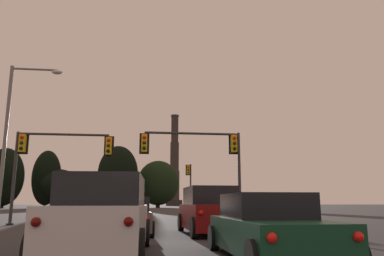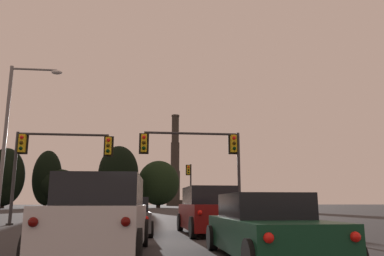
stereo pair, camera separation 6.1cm
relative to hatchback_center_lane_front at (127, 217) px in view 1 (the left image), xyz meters
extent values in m
cube|color=#4C4F54|center=(0.00, 0.10, -0.14)|extent=(1.92, 4.08, 0.72)
cube|color=black|center=(0.02, -0.30, 0.50)|extent=(1.65, 1.98, 0.55)
cylinder|color=black|center=(-0.92, 1.68, -0.36)|extent=(0.25, 0.61, 0.60)
cylinder|color=black|center=(0.75, 1.76, -0.36)|extent=(0.25, 0.61, 0.60)
cylinder|color=black|center=(-0.76, -1.57, -0.36)|extent=(0.25, 0.61, 0.60)
cylinder|color=black|center=(0.91, -1.48, -0.36)|extent=(0.25, 0.61, 0.60)
sphere|color=red|center=(-0.58, -1.95, 0.02)|extent=(0.17, 0.17, 0.17)
sphere|color=red|center=(0.77, -1.89, 0.02)|extent=(0.17, 0.17, 0.17)
cube|color=maroon|center=(3.27, -0.15, 0.02)|extent=(2.05, 4.85, 0.95)
cube|color=black|center=(3.27, -0.03, 0.84)|extent=(1.86, 2.85, 0.70)
cylinder|color=black|center=(2.28, 1.74, -0.28)|extent=(0.24, 0.77, 0.76)
cylinder|color=black|center=(4.16, 1.80, -0.28)|extent=(0.24, 0.77, 0.76)
cylinder|color=black|center=(2.39, -2.10, -0.28)|extent=(0.24, 0.77, 0.76)
cylinder|color=black|center=(4.26, -2.05, -0.28)|extent=(0.24, 0.77, 0.76)
sphere|color=red|center=(2.56, -2.59, 0.23)|extent=(0.17, 0.17, 0.17)
sphere|color=red|center=(4.12, -2.55, 0.23)|extent=(0.17, 0.17, 0.17)
cube|color=#0F3823|center=(3.39, -7.15, -0.14)|extent=(1.81, 4.60, 0.70)
cube|color=black|center=(3.39, -6.92, 0.49)|extent=(1.62, 2.20, 0.55)
cylinder|color=black|center=(2.51, -5.25, -0.34)|extent=(0.22, 0.64, 0.64)
cylinder|color=black|center=(4.27, -5.25, -0.34)|extent=(0.22, 0.64, 0.64)
cylinder|color=black|center=(4.27, -9.05, -0.34)|extent=(0.22, 0.64, 0.64)
sphere|color=red|center=(2.67, -9.47, 0.02)|extent=(0.17, 0.17, 0.17)
sphere|color=red|center=(4.11, -9.47, 0.02)|extent=(0.17, 0.17, 0.17)
cube|color=silver|center=(-0.28, -6.12, 0.02)|extent=(2.08, 4.86, 0.95)
cube|color=black|center=(-0.28, -6.00, 0.84)|extent=(1.87, 2.86, 0.70)
cylinder|color=black|center=(-1.16, -4.16, -0.28)|extent=(0.25, 0.77, 0.76)
cylinder|color=black|center=(0.72, -4.23, -0.28)|extent=(0.25, 0.77, 0.76)
cylinder|color=black|center=(-1.29, -8.01, -0.28)|extent=(0.25, 0.77, 0.76)
cylinder|color=black|center=(0.59, -8.07, -0.28)|extent=(0.25, 0.77, 0.76)
sphere|color=#500705|center=(-1.15, -8.51, 0.23)|extent=(0.17, 0.17, 0.17)
sphere|color=#500705|center=(0.41, -8.56, 0.23)|extent=(0.17, 0.17, 0.17)
cylinder|color=#2D2D30|center=(6.21, 6.57, 2.04)|extent=(0.18, 0.18, 5.41)
cylinder|color=black|center=(6.21, 6.57, -0.61)|extent=(0.40, 0.40, 0.10)
cube|color=yellow|center=(5.92, 6.57, 4.07)|extent=(0.34, 0.34, 1.04)
cube|color=black|center=(5.92, 6.75, 4.07)|extent=(0.58, 0.03, 1.25)
sphere|color=red|center=(5.92, 6.38, 4.40)|extent=(0.22, 0.22, 0.22)
sphere|color=#352604|center=(5.92, 6.38, 4.07)|extent=(0.22, 0.22, 0.22)
sphere|color=black|center=(5.92, 6.38, 3.75)|extent=(0.22, 0.22, 0.22)
cylinder|color=#2D2D30|center=(3.38, 6.57, 4.64)|extent=(5.68, 0.14, 0.14)
sphere|color=#2D2D30|center=(6.21, 6.57, 4.64)|extent=(0.18, 0.18, 0.18)
cube|color=yellow|center=(0.54, 6.57, 4.00)|extent=(0.34, 0.34, 1.04)
cube|color=black|center=(0.54, 6.75, 4.00)|extent=(0.58, 0.03, 1.25)
sphere|color=red|center=(0.54, 6.38, 4.33)|extent=(0.22, 0.22, 0.22)
sphere|color=#352604|center=(0.54, 6.38, 4.00)|extent=(0.22, 0.22, 0.22)
sphere|color=black|center=(0.54, 6.38, 3.68)|extent=(0.22, 0.22, 0.22)
cylinder|color=#2D2D30|center=(-6.81, 7.25, 1.99)|extent=(0.18, 0.18, 5.31)
cylinder|color=black|center=(-6.81, 7.25, -0.61)|extent=(0.40, 0.40, 0.10)
cube|color=yellow|center=(-6.52, 7.25, 3.97)|extent=(0.34, 0.34, 1.04)
cube|color=black|center=(-6.52, 7.43, 3.97)|extent=(0.58, 0.03, 1.25)
sphere|color=red|center=(-6.52, 7.06, 4.29)|extent=(0.22, 0.22, 0.22)
sphere|color=#352604|center=(-6.52, 7.06, 3.97)|extent=(0.22, 0.22, 0.22)
sphere|color=black|center=(-6.52, 7.06, 3.65)|extent=(0.22, 0.22, 0.22)
cylinder|color=#2D2D30|center=(-4.20, 7.25, 4.54)|extent=(5.24, 0.14, 0.14)
sphere|color=#2D2D30|center=(-6.81, 7.25, 4.54)|extent=(0.18, 0.18, 0.18)
cube|color=yellow|center=(-1.58, 7.25, 3.90)|extent=(0.34, 0.34, 1.04)
cube|color=black|center=(-1.58, 7.43, 3.90)|extent=(0.58, 0.03, 1.25)
sphere|color=red|center=(-1.58, 7.06, 4.22)|extent=(0.22, 0.22, 0.22)
sphere|color=#352604|center=(-1.58, 7.06, 3.90)|extent=(0.22, 0.22, 0.22)
sphere|color=black|center=(-1.58, 7.06, 3.58)|extent=(0.22, 0.22, 0.22)
cylinder|color=#2D2D30|center=(5.89, 28.69, 2.20)|extent=(0.18, 0.18, 5.73)
cylinder|color=black|center=(5.89, 28.69, -0.61)|extent=(0.40, 0.40, 0.10)
cube|color=yellow|center=(5.60, 28.69, 4.39)|extent=(0.34, 0.34, 1.04)
cube|color=black|center=(5.60, 28.87, 4.39)|extent=(0.58, 0.03, 1.25)
sphere|color=red|center=(5.60, 28.50, 4.71)|extent=(0.22, 0.22, 0.22)
sphere|color=#352604|center=(5.60, 28.50, 4.39)|extent=(0.22, 0.22, 0.22)
sphere|color=black|center=(5.60, 28.50, 4.07)|extent=(0.22, 0.22, 0.22)
cylinder|color=slate|center=(-7.31, 6.71, 3.91)|extent=(0.20, 0.20, 9.15)
cylinder|color=slate|center=(-6.02, 6.71, 8.34)|extent=(2.58, 0.12, 0.12)
sphere|color=slate|center=(-7.31, 6.71, 8.34)|extent=(0.20, 0.20, 0.20)
ellipsoid|color=silver|center=(-4.74, 6.71, 8.22)|extent=(0.64, 0.36, 0.26)
cylinder|color=#2B2722|center=(13.07, 151.41, 0.59)|extent=(7.21, 7.21, 2.50)
cylinder|color=#332D28|center=(13.07, 151.41, 8.21)|extent=(4.50, 4.50, 12.76)
cylinder|color=#332D28|center=(13.07, 151.41, 20.97)|extent=(3.87, 3.87, 12.76)
cylinder|color=#332D28|center=(13.07, 151.41, 33.73)|extent=(3.24, 3.24, 12.76)
cylinder|color=#38322C|center=(13.07, 151.41, 39.76)|extent=(3.63, 3.63, 0.70)
cylinder|color=black|center=(-6.35, 79.77, 0.83)|extent=(0.99, 0.99, 2.99)
ellipsoid|color=black|center=(-6.35, 79.77, 7.62)|extent=(9.89, 8.90, 14.12)
ellipsoid|color=black|center=(-32.97, 76.87, 6.92)|extent=(9.46, 8.52, 10.71)
cylinder|color=black|center=(3.88, 86.09, 0.39)|extent=(1.11, 1.11, 2.10)
ellipsoid|color=black|center=(3.88, 86.09, 5.86)|extent=(11.12, 10.01, 11.80)
cylinder|color=black|center=(-24.49, 83.98, 0.52)|extent=(0.72, 0.72, 2.37)
ellipsoid|color=black|center=(-24.49, 83.98, 6.89)|extent=(7.16, 6.44, 13.84)
cylinder|color=black|center=(-21.31, 83.81, 0.60)|extent=(0.99, 0.99, 2.53)
ellipsoid|color=black|center=(-21.31, 83.81, 4.94)|extent=(9.95, 8.95, 8.19)
cylinder|color=black|center=(-32.31, 77.32, 0.44)|extent=(0.88, 0.88, 2.22)
ellipsoid|color=black|center=(-32.31, 77.32, 6.61)|extent=(8.80, 7.92, 13.50)
camera|label=1|loc=(0.71, -15.33, 0.55)|focal=35.00mm
camera|label=2|loc=(0.77, -15.34, 0.55)|focal=35.00mm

